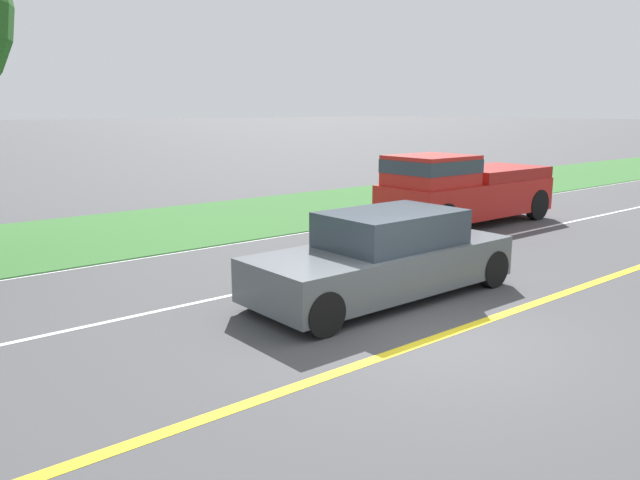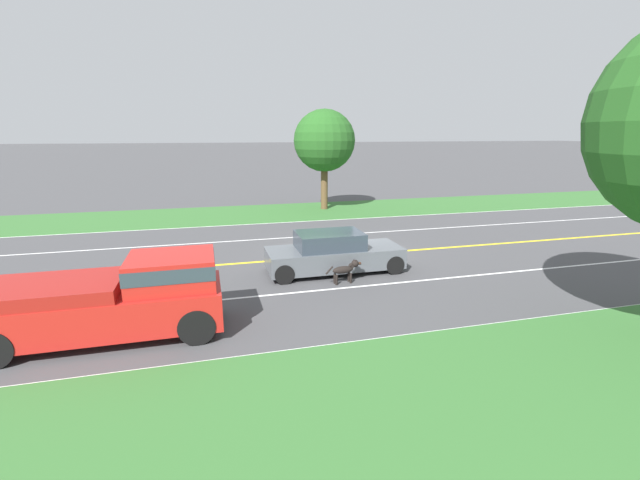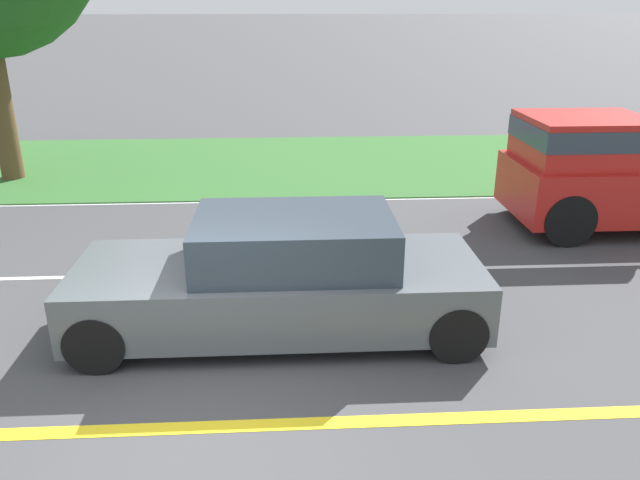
% 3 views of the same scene
% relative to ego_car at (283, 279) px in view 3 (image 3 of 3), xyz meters
% --- Properties ---
extents(ground_plane, '(400.00, 400.00, 0.00)m').
position_rel_ego_car_xyz_m(ground_plane, '(-1.83, 0.83, -0.66)').
color(ground_plane, '#424244').
extents(centre_divider_line, '(0.18, 160.00, 0.01)m').
position_rel_ego_car_xyz_m(centre_divider_line, '(-1.83, 0.83, -0.66)').
color(centre_divider_line, yellow).
rests_on(centre_divider_line, ground).
extents(lane_edge_line_right, '(0.14, 160.00, 0.01)m').
position_rel_ego_car_xyz_m(lane_edge_line_right, '(5.17, 0.83, -0.66)').
color(lane_edge_line_right, white).
rests_on(lane_edge_line_right, ground).
extents(lane_dash_same_dir, '(0.10, 160.00, 0.01)m').
position_rel_ego_car_xyz_m(lane_dash_same_dir, '(1.67, 0.83, -0.66)').
color(lane_dash_same_dir, white).
rests_on(lane_dash_same_dir, ground).
extents(grass_verge_right, '(6.00, 160.00, 0.03)m').
position_rel_ego_car_xyz_m(grass_verge_right, '(8.17, 0.83, -0.65)').
color(grass_verge_right, '#33662D').
rests_on(grass_verge_right, ground).
extents(ego_car, '(1.80, 4.71, 1.43)m').
position_rel_ego_car_xyz_m(ego_car, '(0.00, 0.00, 0.00)').
color(ego_car, '#51565B').
rests_on(ego_car, ground).
extents(dog, '(0.32, 1.26, 0.77)m').
position_rel_ego_car_xyz_m(dog, '(1.23, 0.07, -0.19)').
color(dog, black).
rests_on(dog, ground).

